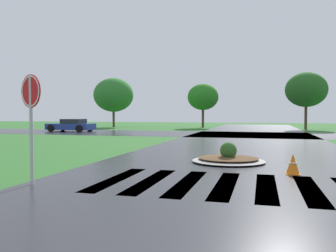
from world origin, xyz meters
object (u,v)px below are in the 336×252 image
at_px(car_dark_suv, 71,126).
at_px(traffic_cone, 293,164).
at_px(median_island, 228,158).
at_px(stop_sign, 31,103).

bearing_deg(car_dark_suv, traffic_cone, 135.69).
bearing_deg(median_island, traffic_cone, -43.95).
height_order(median_island, car_dark_suv, car_dark_suv).
height_order(stop_sign, car_dark_suv, stop_sign).
xyz_separation_m(stop_sign, traffic_cone, (5.90, 3.01, -1.61)).
xyz_separation_m(stop_sign, median_island, (4.01, 4.84, -1.74)).
bearing_deg(median_island, stop_sign, -129.70).
bearing_deg(traffic_cone, stop_sign, -152.95).
xyz_separation_m(stop_sign, car_dark_suv, (-11.84, 21.35, -1.33)).
bearing_deg(stop_sign, median_island, 72.13).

